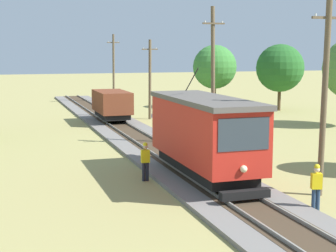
# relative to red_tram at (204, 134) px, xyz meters

# --- Properties ---
(red_tram) EXTENTS (2.60, 8.54, 4.79)m
(red_tram) POSITION_rel_red_tram_xyz_m (0.00, 0.00, 0.00)
(red_tram) COLOR red
(red_tram) RESTS_ON rail_right
(freight_car) EXTENTS (2.40, 5.20, 2.31)m
(freight_car) POSITION_rel_red_tram_xyz_m (-0.00, 20.23, -0.64)
(freight_car) COLOR brown
(freight_car) RESTS_ON rail_right
(utility_pole_near_tram) EXTENTS (1.40, 0.39, 8.12)m
(utility_pole_near_tram) POSITION_rel_red_tram_xyz_m (3.66, -3.66, 1.96)
(utility_pole_near_tram) COLOR brown
(utility_pole_near_tram) RESTS_ON ground
(utility_pole_mid) EXTENTS (1.40, 0.59, 8.50)m
(utility_pole_mid) POSITION_rel_red_tram_xyz_m (3.66, 7.82, 2.15)
(utility_pole_mid) COLOR brown
(utility_pole_mid) RESTS_ON ground
(utility_pole_far) EXTENTS (1.40, 0.41, 6.82)m
(utility_pole_far) POSITION_rel_red_tram_xyz_m (3.66, 21.77, 1.31)
(utility_pole_far) COLOR brown
(utility_pole_far) RESTS_ON ground
(utility_pole_distant) EXTENTS (1.40, 0.49, 7.71)m
(utility_pole_distant) POSITION_rel_red_tram_xyz_m (3.66, 36.73, 1.76)
(utility_pole_distant) COLOR brown
(utility_pole_distant) RESTS_ON ground
(gravel_pile) EXTENTS (2.70, 2.70, 1.35)m
(gravel_pile) POSITION_rel_red_tram_xyz_m (5.27, 22.93, -1.52)
(gravel_pile) COLOR #9E998E
(gravel_pile) RESTS_ON ground
(track_worker) EXTENTS (0.43, 0.33, 1.78)m
(track_worker) POSITION_rel_red_tram_xyz_m (2.25, -5.45, -1.21)
(track_worker) COLOR navy
(track_worker) RESTS_ON ground
(second_worker) EXTENTS (0.39, 0.25, 1.78)m
(second_worker) POSITION_rel_red_tram_xyz_m (-2.50, 0.89, -1.21)
(second_worker) COLOR black
(second_worker) RESTS_ON ground
(tree_right_far) EXTENTS (4.68, 4.68, 6.53)m
(tree_right_far) POSITION_rel_red_tram_xyz_m (17.66, 24.30, 1.99)
(tree_right_far) COLOR #4C3823
(tree_right_far) RESTS_ON ground
(tree_horizon) EXTENTS (4.47, 4.47, 6.47)m
(tree_horizon) POSITION_rel_red_tram_xyz_m (12.36, 28.18, 2.03)
(tree_horizon) COLOR #4C3823
(tree_horizon) RESTS_ON ground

